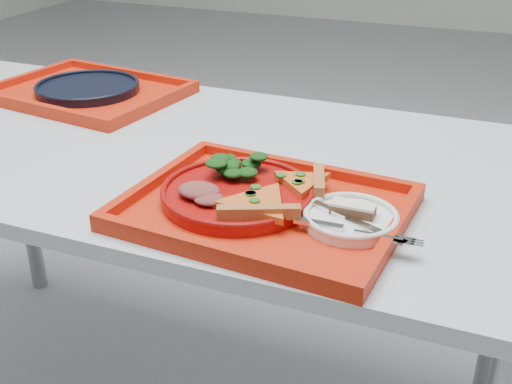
{
  "coord_description": "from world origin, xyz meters",
  "views": [
    {
      "loc": [
        0.65,
        -1.09,
        1.26
      ],
      "look_at": [
        0.29,
        -0.19,
        0.78
      ],
      "focal_mm": 45.0,
      "sensor_mm": 36.0,
      "label": 1
    }
  ],
  "objects_px": {
    "tray_far": "(88,94)",
    "navy_plate": "(88,89)",
    "dinner_plate": "(238,195)",
    "dessert_bar": "(353,209)",
    "tray_main": "(265,211)"
  },
  "relations": [
    {
      "from": "tray_far",
      "to": "navy_plate",
      "type": "height_order",
      "value": "navy_plate"
    },
    {
      "from": "tray_far",
      "to": "dinner_plate",
      "type": "height_order",
      "value": "dinner_plate"
    },
    {
      "from": "tray_far",
      "to": "dessert_bar",
      "type": "relative_size",
      "value": 6.39
    },
    {
      "from": "tray_main",
      "to": "tray_far",
      "type": "relative_size",
      "value": 1.0
    },
    {
      "from": "navy_plate",
      "to": "tray_main",
      "type": "bearing_deg",
      "value": -32.77
    },
    {
      "from": "tray_far",
      "to": "navy_plate",
      "type": "xyz_separation_m",
      "value": [
        0.0,
        0.0,
        0.01
      ]
    },
    {
      "from": "tray_far",
      "to": "dessert_bar",
      "type": "xyz_separation_m",
      "value": [
        0.8,
        -0.41,
        0.03
      ]
    },
    {
      "from": "tray_far",
      "to": "navy_plate",
      "type": "distance_m",
      "value": 0.01
    },
    {
      "from": "tray_main",
      "to": "navy_plate",
      "type": "bearing_deg",
      "value": 151.33
    },
    {
      "from": "tray_main",
      "to": "dessert_bar",
      "type": "bearing_deg",
      "value": 7.44
    },
    {
      "from": "tray_far",
      "to": "dinner_plate",
      "type": "relative_size",
      "value": 1.73
    },
    {
      "from": "tray_far",
      "to": "dinner_plate",
      "type": "distance_m",
      "value": 0.72
    },
    {
      "from": "tray_far",
      "to": "dinner_plate",
      "type": "bearing_deg",
      "value": -26.66
    },
    {
      "from": "tray_main",
      "to": "navy_plate",
      "type": "relative_size",
      "value": 1.73
    },
    {
      "from": "dinner_plate",
      "to": "tray_far",
      "type": "bearing_deg",
      "value": 145.54
    }
  ]
}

